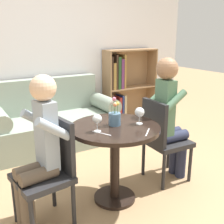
# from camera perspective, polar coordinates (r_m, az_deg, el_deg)

# --- Properties ---
(ground_plane) EXTENTS (16.00, 16.00, 0.00)m
(ground_plane) POSITION_cam_1_polar(r_m,az_deg,el_deg) (2.86, 0.54, -17.14)
(ground_plane) COLOR tan
(back_wall) EXTENTS (5.20, 0.05, 2.70)m
(back_wall) POSITION_cam_1_polar(r_m,az_deg,el_deg) (4.27, -14.29, 12.72)
(back_wall) COLOR silver
(back_wall) RESTS_ON ground_plane
(round_table) EXTENTS (0.82, 0.82, 0.75)m
(round_table) POSITION_cam_1_polar(r_m,az_deg,el_deg) (2.59, 0.57, -6.57)
(round_table) COLOR black
(round_table) RESTS_ON ground_plane
(couch) EXTENTS (1.73, 0.80, 0.92)m
(couch) POSITION_cam_1_polar(r_m,az_deg,el_deg) (4.06, -11.50, -2.23)
(couch) COLOR gray
(couch) RESTS_ON ground_plane
(bookshelf_right) EXTENTS (0.94, 0.28, 1.28)m
(bookshelf_right) POSITION_cam_1_polar(r_m,az_deg,el_deg) (4.78, 2.11, 4.65)
(bookshelf_right) COLOR #93704C
(bookshelf_right) RESTS_ON ground_plane
(chair_left) EXTENTS (0.47, 0.47, 0.90)m
(chair_left) POSITION_cam_1_polar(r_m,az_deg,el_deg) (2.39, -12.53, -11.06)
(chair_left) COLOR #232326
(chair_left) RESTS_ON ground_plane
(chair_right) EXTENTS (0.44, 0.44, 0.90)m
(chair_right) POSITION_cam_1_polar(r_m,az_deg,el_deg) (3.01, 10.18, -5.05)
(chair_right) COLOR #232326
(chair_right) RESTS_ON ground_plane
(person_left) EXTENTS (0.44, 0.37, 1.26)m
(person_left) POSITION_cam_1_polar(r_m,az_deg,el_deg) (2.28, -14.72, -7.72)
(person_left) COLOR brown
(person_left) RESTS_ON ground_plane
(person_right) EXTENTS (0.43, 0.35, 1.32)m
(person_right) POSITION_cam_1_polar(r_m,az_deg,el_deg) (2.99, 11.66, -0.74)
(person_right) COLOR #282D47
(person_right) RESTS_ON ground_plane
(wine_glass_left) EXTENTS (0.08, 0.08, 0.15)m
(wine_glass_left) POSITION_cam_1_polar(r_m,az_deg,el_deg) (2.37, -3.04, -1.53)
(wine_glass_left) COLOR white
(wine_glass_left) RESTS_ON round_table
(wine_glass_right) EXTENTS (0.09, 0.09, 0.16)m
(wine_glass_right) POSITION_cam_1_polar(r_m,az_deg,el_deg) (2.57, 5.62, -0.08)
(wine_glass_right) COLOR white
(wine_glass_right) RESTS_ON round_table
(flower_vase) EXTENTS (0.11, 0.11, 0.26)m
(flower_vase) POSITION_cam_1_polar(r_m,az_deg,el_deg) (2.53, 0.54, -0.96)
(flower_vase) COLOR slate
(flower_vase) RESTS_ON round_table
(knife_left_setting) EXTENTS (0.15, 0.14, 0.00)m
(knife_left_setting) POSITION_cam_1_polar(r_m,az_deg,el_deg) (2.40, 7.24, -4.07)
(knife_left_setting) COLOR silver
(knife_left_setting) RESTS_ON round_table
(fork_left_setting) EXTENTS (0.09, 0.18, 0.00)m
(fork_left_setting) POSITION_cam_1_polar(r_m,az_deg,el_deg) (2.36, -2.15, -4.33)
(fork_left_setting) COLOR silver
(fork_left_setting) RESTS_ON round_table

